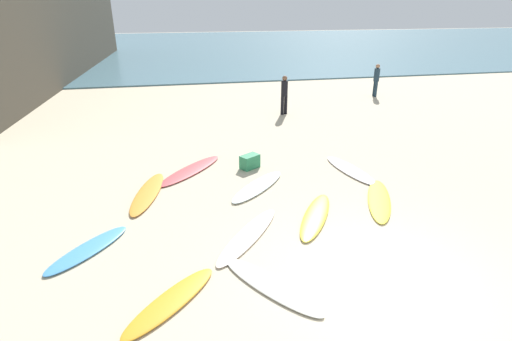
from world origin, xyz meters
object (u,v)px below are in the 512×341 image
Objects in this scene: surfboard_4 at (258,186)px; beachgoer_near at (284,93)px; beach_cooler at (250,162)px; surfboard_3 at (271,285)px; beachgoer_mid at (376,79)px; surfboard_1 at (148,193)px; surfboard_8 at (315,216)px; surfboard_7 at (248,235)px; surfboard_2 at (350,170)px; surfboard_6 at (88,249)px; surfboard_9 at (171,301)px; surfboard_0 at (379,200)px; surfboard_5 at (191,170)px.

beachgoer_near is at bearing 113.19° from surfboard_4.
beach_cooler reaches higher than surfboard_4.
beachgoer_mid is (8.60, 13.19, 0.86)m from surfboard_3.
beach_cooler is at bearing -39.45° from beachgoer_mid.
surfboard_1 is 1.08× the size of surfboard_8.
surfboard_7 is 1.70m from surfboard_8.
surfboard_2 is 4.05× the size of beach_cooler.
surfboard_6 is at bearing -107.64° from surfboard_4.
beachgoer_near is at bearing 65.54° from beach_cooler.
beachgoer_mid is (7.06, 11.10, 0.86)m from surfboard_8.
surfboard_4 is 1.12× the size of surfboard_9.
surfboard_1 is (-5.59, 1.49, 0.01)m from surfboard_0.
beachgoer_mid is 11.32m from beach_cooler.
surfboard_5 is 1.05× the size of surfboard_7.
surfboard_2 is 1.12× the size of surfboard_9.
surfboard_6 is 0.85× the size of surfboard_8.
surfboard_5 reaches higher than surfboard_0.
surfboard_6 is at bearing -101.58° from surfboard_1.
surfboard_5 is at bearing 66.44° from surfboard_3.
surfboard_8 is at bearing -17.51° from surfboard_4.
surfboard_5 is 4.62× the size of beach_cooler.
surfboard_1 is 1.50× the size of beachgoer_mid.
surfboard_1 reaches higher than surfboard_5.
surfboard_9 is (-3.22, -2.15, -0.00)m from surfboard_8.
beachgoer_near is at bearing -99.30° from surfboard_2.
beachgoer_mid is (9.72, 7.90, 0.86)m from surfboard_5.
surfboard_4 is at bearing -0.69° from surfboard_0.
surfboard_3 is 2.59m from surfboard_8.
surfboard_2 is 0.92× the size of surfboard_7.
beachgoer_near is at bearing -85.92° from surfboard_5.
beachgoer_near is (6.41, 9.03, 0.88)m from surfboard_6.
surfboard_3 is (-3.40, -4.41, -0.00)m from surfboard_2.
surfboard_1 is 0.99× the size of surfboard_7.
beachgoer_mid reaches higher than surfboard_2.
surfboard_4 is at bearing 46.15° from surfboard_3.
surfboard_1 is 1.11× the size of surfboard_3.
surfboard_2 is at bearing -67.33° from surfboard_0.
surfboard_0 reaches higher than surfboard_3.
surfboard_9 is at bearing 29.46° from surfboard_2.
surfboard_6 reaches higher than surfboard_7.
surfboard_1 is at bearing 89.89° from surfboard_5.
surfboard_7 is at bearing -35.48° from surfboard_1.
surfboard_5 is 1.59× the size of beachgoer_mid.
surfboard_5 and surfboard_9 have the same top height.
surfboard_1 is 5.68m from surfboard_2.
surfboard_1 is 2.83m from surfboard_4.
surfboard_4 is (0.56, 3.85, 0.01)m from surfboard_3.
surfboard_2 is 1.36× the size of beachgoer_near.
beachgoer_near reaches higher than surfboard_9.
surfboard_7 is (-3.50, -2.79, -0.00)m from surfboard_2.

